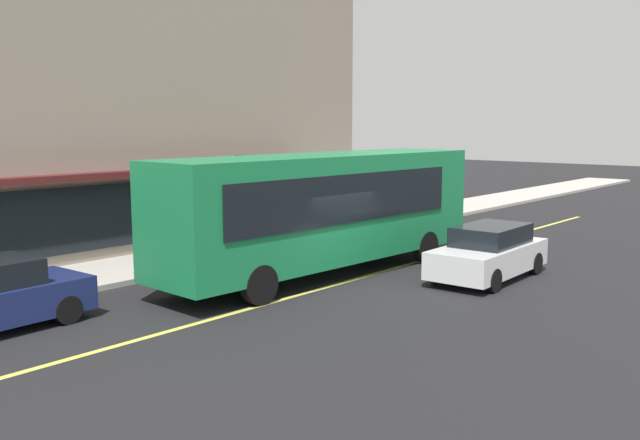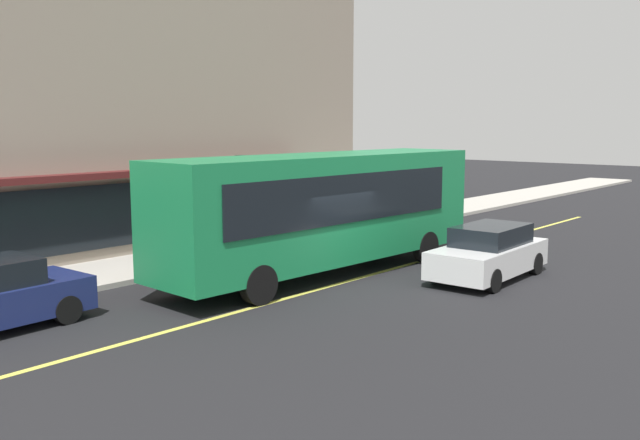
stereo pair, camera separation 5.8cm
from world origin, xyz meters
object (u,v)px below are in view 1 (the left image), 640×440
(bus, at_px, (325,207))
(pedestrian_by_curb, at_px, (271,218))
(traffic_light, at_px, (242,181))
(car_white, at_px, (489,253))

(bus, height_order, pedestrian_by_curb, bus)
(bus, xyz_separation_m, traffic_light, (0.26, 3.73, 0.55))
(traffic_light, bearing_deg, pedestrian_by_curb, 7.15)
(car_white, xyz_separation_m, pedestrian_by_curb, (-0.88, 7.77, 0.40))
(traffic_light, relative_size, pedestrian_by_curb, 1.94)
(car_white, relative_size, pedestrian_by_curb, 2.63)
(traffic_light, height_order, pedestrian_by_curb, traffic_light)
(bus, xyz_separation_m, pedestrian_by_curb, (1.76, 3.91, -0.85))
(bus, relative_size, pedestrian_by_curb, 6.79)
(traffic_light, bearing_deg, car_white, -72.59)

